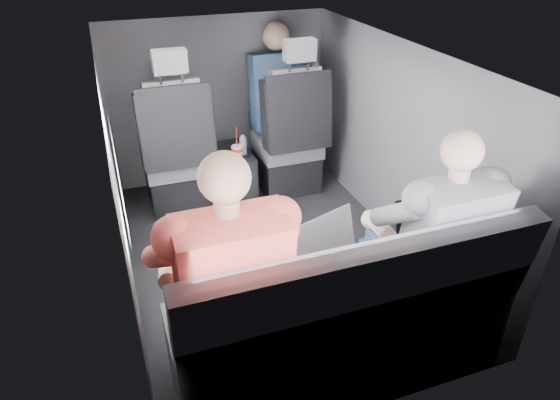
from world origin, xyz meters
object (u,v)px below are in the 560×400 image
object	(u,v)px
laptop_white	(202,262)
laptop_black	(413,221)
rear_bench	(343,327)
passenger_rear_right	(429,240)
soda_cup	(237,153)
passenger_front_right	(276,92)
center_console	(235,174)
front_seat_left	(177,161)
front_seat_right	(290,145)
laptop_silver	(316,243)
passenger_rear_left	(226,282)
water_bottle	(243,146)

from	to	relation	value
laptop_white	laptop_black	bearing A→B (deg)	-1.42
rear_bench	passenger_rear_right	distance (m)	0.60
soda_cup	passenger_front_right	world-z (taller)	passenger_front_right
rear_bench	center_console	bearing A→B (deg)	90.00
rear_bench	front_seat_left	bearing A→B (deg)	103.31
front_seat_right	laptop_silver	world-z (taller)	front_seat_right
front_seat_right	passenger_rear_right	size ratio (longest dim) A/B	1.02
front_seat_right	soda_cup	world-z (taller)	front_seat_right
passenger_front_right	passenger_rear_left	bearing A→B (deg)	-114.86
front_seat_right	rear_bench	size ratio (longest dim) A/B	0.79
passenger_front_right	water_bottle	bearing A→B (deg)	-140.83
laptop_white	rear_bench	bearing A→B (deg)	-26.95
center_console	rear_bench	bearing A→B (deg)	-90.00
laptop_black	passenger_rear_left	size ratio (longest dim) A/B	0.27
water_bottle	passenger_rear_right	bearing A→B (deg)	-75.87
laptop_white	passenger_rear_left	distance (m)	0.21
soda_cup	water_bottle	bearing A→B (deg)	52.98
passenger_rear_right	laptop_white	bearing A→B (deg)	169.31
soda_cup	laptop_white	world-z (taller)	laptop_white
laptop_black	rear_bench	bearing A→B (deg)	-152.06
passenger_rear_right	passenger_front_right	xyz separation A→B (m)	(-0.06, 2.06, 0.12)
passenger_front_right	laptop_black	bearing A→B (deg)	-87.52
center_console	passenger_front_right	xyz separation A→B (m)	(0.43, 0.22, 0.56)
front_seat_left	rear_bench	distance (m)	1.96
rear_bench	passenger_rear_right	bearing A→B (deg)	10.93
center_console	water_bottle	distance (m)	0.29
passenger_rear_left	passenger_front_right	xyz separation A→B (m)	(0.96, 2.07, 0.10)
front_seat_left	passenger_front_right	world-z (taller)	passenger_front_right
front_seat_left	front_seat_right	size ratio (longest dim) A/B	1.00
front_seat_right	soda_cup	distance (m)	0.50
passenger_front_right	front_seat_right	bearing A→B (deg)	-85.49
center_console	passenger_rear_right	distance (m)	1.96
laptop_white	laptop_black	xyz separation A→B (m)	(1.10, -0.03, 0.00)
rear_bench	laptop_black	size ratio (longest dim) A/B	4.48
center_console	water_bottle	bearing A→B (deg)	-61.49
front_seat_right	rear_bench	bearing A→B (deg)	-103.31
rear_bench	water_bottle	bearing A→B (deg)	88.46
laptop_silver	laptop_white	bearing A→B (deg)	176.06
laptop_silver	water_bottle	bearing A→B (deg)	86.96
rear_bench	laptop_black	distance (m)	0.66
laptop_silver	passenger_rear_right	xyz separation A→B (m)	(0.53, -0.17, 0.00)
center_console	laptop_white	bearing A→B (deg)	-109.66
rear_bench	laptop_silver	size ratio (longest dim) A/B	3.85
center_console	water_bottle	size ratio (longest dim) A/B	3.03
water_bottle	laptop_white	bearing A→B (deg)	-112.31
center_console	rear_bench	xyz separation A→B (m)	(-0.00, -1.94, 0.11)
front_seat_right	laptop_black	bearing A→B (deg)	-87.84
passenger_rear_left	passenger_front_right	size ratio (longest dim) A/B	1.48
front_seat_right	laptop_white	world-z (taller)	front_seat_right
passenger_rear_left	front_seat_left	bearing A→B (deg)	87.54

